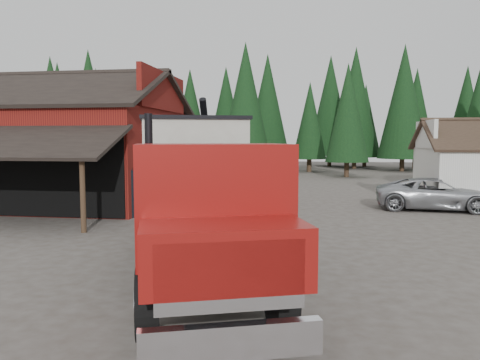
# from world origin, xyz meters

# --- Properties ---
(ground) EXTENTS (120.00, 120.00, 0.00)m
(ground) POSITION_xyz_m (0.00, 0.00, 0.00)
(ground) COLOR #484139
(ground) RESTS_ON ground
(red_barn) EXTENTS (12.80, 13.63, 7.18)m
(red_barn) POSITION_xyz_m (-11.00, 9.90, 2.69)
(red_barn) COLOR maroon
(red_barn) RESTS_ON ground
(conifer_backdrop) EXTENTS (76.00, 16.00, 16.00)m
(conifer_backdrop) POSITION_xyz_m (0.00, 42.00, 0.00)
(conifer_backdrop) COLOR black
(conifer_backdrop) RESTS_ON ground
(near_pine_a) EXTENTS (4.40, 4.40, 11.40)m
(near_pine_a) POSITION_xyz_m (-22.00, 28.00, 6.39)
(near_pine_a) COLOR #382619
(near_pine_a) RESTS_ON ground
(near_pine_b) EXTENTS (3.96, 3.96, 10.40)m
(near_pine_b) POSITION_xyz_m (6.00, 30.00, 5.89)
(near_pine_b) COLOR #382619
(near_pine_b) RESTS_ON ground
(near_pine_d) EXTENTS (5.28, 5.28, 13.40)m
(near_pine_d) POSITION_xyz_m (-4.00, 34.00, 7.39)
(near_pine_d) COLOR #382619
(near_pine_d) RESTS_ON ground
(feed_truck) EXTENTS (6.04, 10.77, 4.71)m
(feed_truck) POSITION_xyz_m (0.01, -2.84, 2.20)
(feed_truck) COLOR black
(feed_truck) RESTS_ON ground
(silver_car) EXTENTS (5.92, 3.22, 1.57)m
(silver_car) POSITION_xyz_m (8.87, 10.00, 0.79)
(silver_car) COLOR #AAACB1
(silver_car) RESTS_ON ground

